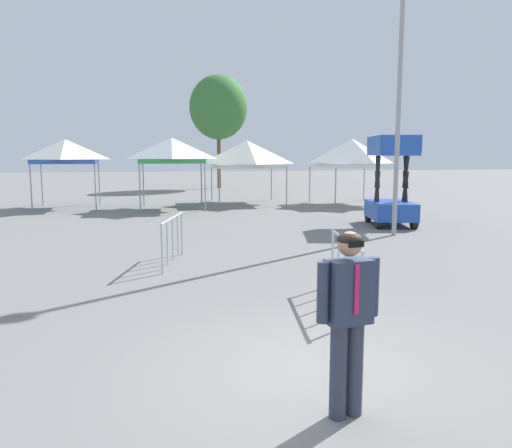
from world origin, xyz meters
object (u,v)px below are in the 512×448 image
at_px(canopy_tent_behind_left, 172,150).
at_px(canopy_tent_right_of_center, 352,153).
at_px(crowd_barrier_near_person, 346,258).
at_px(crowd_barrier_mid_lot, 173,231).
at_px(person_foreground, 348,311).
at_px(tree_behind_tents_right, 218,107).
at_px(canopy_tent_behind_right, 247,154).
at_px(canopy_tent_center, 66,152).
at_px(scissor_lift, 391,197).
at_px(light_pole_near_lift, 401,54).

xyz_separation_m(canopy_tent_behind_left, canopy_tent_right_of_center, (8.86, 0.30, -0.10)).
xyz_separation_m(crowd_barrier_near_person, crowd_barrier_mid_lot, (-2.73, 3.57, 0.00)).
bearing_deg(crowd_barrier_mid_lot, canopy_tent_behind_left, 87.58).
relative_size(canopy_tent_right_of_center, crowd_barrier_near_person, 1.70).
relative_size(canopy_tent_behind_left, canopy_tent_right_of_center, 0.91).
bearing_deg(canopy_tent_right_of_center, crowd_barrier_mid_lot, -127.66).
height_order(canopy_tent_behind_left, person_foreground, canopy_tent_behind_left).
height_order(canopy_tent_behind_left, tree_behind_tents_right, tree_behind_tents_right).
bearing_deg(canopy_tent_behind_right, crowd_barrier_near_person, -95.40).
relative_size(canopy_tent_center, tree_behind_tents_right, 0.38).
distance_m(canopy_tent_right_of_center, crowd_barrier_near_person, 17.14).
distance_m(canopy_tent_behind_right, person_foreground, 21.16).
bearing_deg(scissor_lift, crowd_barrier_near_person, -121.26).
distance_m(canopy_tent_behind_left, tree_behind_tents_right, 14.92).
distance_m(canopy_tent_behind_right, crowd_barrier_mid_lot, 14.59).
distance_m(canopy_tent_center, scissor_lift, 14.88).
bearing_deg(crowd_barrier_near_person, canopy_tent_behind_right, 84.60).
height_order(scissor_lift, person_foreground, scissor_lift).
height_order(canopy_tent_center, scissor_lift, canopy_tent_center).
relative_size(canopy_tent_behind_left, light_pole_near_lift, 0.34).
height_order(canopy_tent_center, tree_behind_tents_right, tree_behind_tents_right).
relative_size(canopy_tent_behind_left, crowd_barrier_near_person, 1.56).
height_order(light_pole_near_lift, crowd_barrier_near_person, light_pole_near_lift).
bearing_deg(scissor_lift, canopy_tent_behind_left, 135.73).
distance_m(person_foreground, crowd_barrier_near_person, 3.79).
relative_size(canopy_tent_center, scissor_lift, 1.03).
xyz_separation_m(canopy_tent_behind_left, light_pole_near_lift, (6.37, -9.14, 2.75)).
bearing_deg(crowd_barrier_mid_lot, scissor_lift, 31.36).
bearing_deg(crowd_barrier_near_person, person_foreground, -111.85).
height_order(scissor_lift, crowd_barrier_near_person, scissor_lift).
relative_size(canopy_tent_center, person_foreground, 1.79).
distance_m(canopy_tent_behind_right, tree_behind_tents_right, 12.50).
bearing_deg(person_foreground, canopy_tent_right_of_center, 67.29).
xyz_separation_m(canopy_tent_center, person_foreground, (5.64, -20.34, -1.59)).
relative_size(canopy_tent_behind_left, scissor_lift, 1.04).
distance_m(scissor_lift, crowd_barrier_mid_lot, 9.11).
distance_m(light_pole_near_lift, tree_behind_tents_right, 23.25).
bearing_deg(canopy_tent_center, light_pole_near_lift, -43.39).
bearing_deg(canopy_tent_behind_left, canopy_tent_right_of_center, 1.93).
bearing_deg(canopy_tent_behind_right, canopy_tent_center, -176.45).
bearing_deg(crowd_barrier_mid_lot, tree_behind_tents_right, 80.07).
bearing_deg(scissor_lift, person_foreground, -118.63).
bearing_deg(person_foreground, canopy_tent_behind_right, 81.69).
bearing_deg(crowd_barrier_mid_lot, canopy_tent_behind_right, 72.43).
xyz_separation_m(person_foreground, tree_behind_tents_right, (3.20, 32.90, 4.90)).
height_order(canopy_tent_behind_right, person_foreground, canopy_tent_behind_right).
bearing_deg(canopy_tent_behind_right, scissor_lift, -69.43).
height_order(tree_behind_tents_right, crowd_barrier_near_person, tree_behind_tents_right).
height_order(canopy_tent_behind_right, crowd_barrier_mid_lot, canopy_tent_behind_right).
height_order(canopy_tent_behind_right, scissor_lift, canopy_tent_behind_right).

